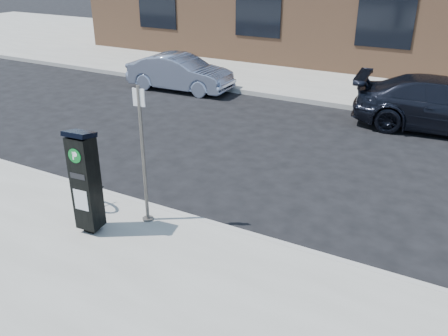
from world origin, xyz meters
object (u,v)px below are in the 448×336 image
Objects in this scene: sign_pole at (143,157)px; car_dark at (447,105)px; parking_kiosk at (86,181)px; car_silver at (180,73)px; bike_rack at (89,192)px.

car_dark is at bearing 57.93° from sign_pole.
car_silver is at bearing 109.53° from parking_kiosk.
bike_rack is 9.53m from car_dark.
parking_kiosk is 0.37× the size of car_dark.
car_dark is (3.94, 7.87, -0.64)m from sign_pole.
parking_kiosk reaches higher than car_dark.
sign_pole is 0.50× the size of car_dark.
car_dark is at bearing 56.90° from parking_kiosk.
sign_pole is at bearing -153.02° from car_silver.
parking_kiosk is 0.48× the size of car_silver.
car_dark is (4.54, 8.62, -0.37)m from parking_kiosk.
sign_pole reaches higher than car_silver.
parking_kiosk is at bearing -158.44° from car_silver.
parking_kiosk is at bearing -25.39° from bike_rack.
parking_kiosk is 0.75× the size of sign_pole.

